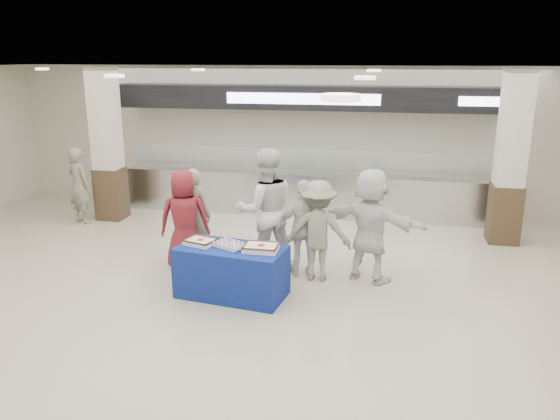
% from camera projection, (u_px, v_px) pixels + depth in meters
% --- Properties ---
extents(ground, '(14.00, 14.00, 0.00)m').
position_uv_depth(ground, '(240.00, 325.00, 7.17)').
color(ground, beige).
rests_on(ground, ground).
extents(serving_line, '(8.70, 0.85, 2.80)m').
position_uv_depth(serving_line, '(304.00, 162.00, 11.94)').
color(serving_line, silver).
rests_on(serving_line, ground).
extents(column_left, '(0.55, 0.55, 3.20)m').
position_uv_depth(column_left, '(107.00, 148.00, 11.46)').
color(column_left, '#362718').
rests_on(column_left, ground).
extents(column_right, '(0.55, 0.55, 3.20)m').
position_uv_depth(column_right, '(510.00, 162.00, 9.96)').
color(column_right, '#362718').
rests_on(column_right, ground).
extents(display_table, '(1.65, 0.99, 0.75)m').
position_uv_depth(display_table, '(232.00, 272.00, 7.94)').
color(display_table, navy).
rests_on(display_table, ground).
extents(sheet_cake_left, '(0.49, 0.43, 0.09)m').
position_uv_depth(sheet_cake_left, '(200.00, 241.00, 7.96)').
color(sheet_cake_left, white).
rests_on(sheet_cake_left, display_table).
extents(sheet_cake_right, '(0.48, 0.38, 0.10)m').
position_uv_depth(sheet_cake_right, '(261.00, 247.00, 7.70)').
color(sheet_cake_right, white).
rests_on(sheet_cake_right, display_table).
extents(cupcake_tray, '(0.51, 0.46, 0.07)m').
position_uv_depth(cupcake_tray, '(230.00, 245.00, 7.84)').
color(cupcake_tray, '#B0AFB4').
rests_on(cupcake_tray, display_table).
extents(civilian_maroon, '(0.92, 0.73, 1.66)m').
position_uv_depth(civilian_maroon, '(184.00, 220.00, 8.90)').
color(civilian_maroon, maroon).
rests_on(civilian_maroon, ground).
extents(soldier_a, '(0.64, 0.48, 1.61)m').
position_uv_depth(soldier_a, '(195.00, 215.00, 9.24)').
color(soldier_a, slate).
rests_on(soldier_a, ground).
extents(chef_tall, '(1.19, 1.07, 2.01)m').
position_uv_depth(chef_tall, '(266.00, 210.00, 8.79)').
color(chef_tall, silver).
rests_on(chef_tall, ground).
extents(chef_short, '(0.99, 0.65, 1.56)m').
position_uv_depth(chef_short, '(305.00, 228.00, 8.59)').
color(chef_short, silver).
rests_on(chef_short, ground).
extents(soldier_b, '(1.03, 0.60, 1.59)m').
position_uv_depth(soldier_b, '(318.00, 231.00, 8.44)').
color(soldier_b, slate).
rests_on(soldier_b, ground).
extents(civilian_white, '(1.73, 1.18, 1.79)m').
position_uv_depth(civilian_white, '(371.00, 225.00, 8.37)').
color(civilian_white, white).
rests_on(civilian_white, ground).
extents(soldier_bg, '(0.70, 0.60, 1.61)m').
position_uv_depth(soldier_bg, '(79.00, 185.00, 11.35)').
color(soldier_bg, slate).
rests_on(soldier_bg, ground).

